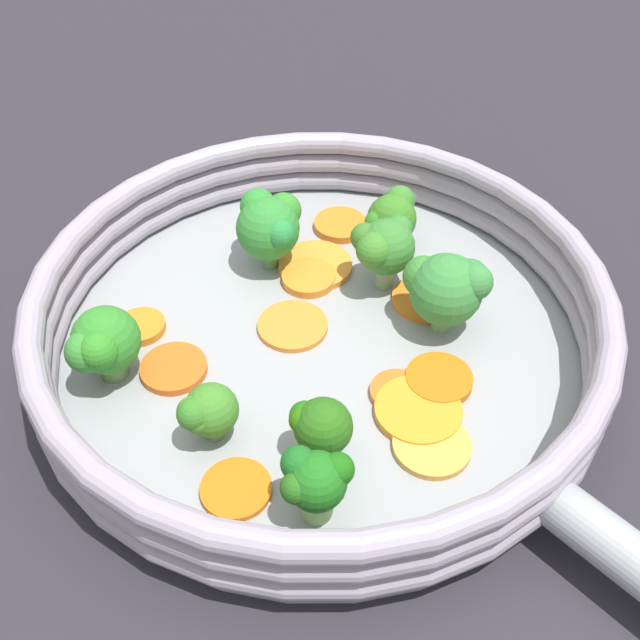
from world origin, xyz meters
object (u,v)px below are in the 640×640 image
object	(u,v)px
carrot_slice_8	(426,299)
broccoli_floret_2	(315,481)
carrot_slice_10	(174,368)
carrot_slice_9	(432,445)
carrot_slice_5	(236,489)
carrot_slice_1	(398,392)
broccoli_floret_5	(448,287)
carrot_slice_4	(315,265)
broccoli_floret_4	(206,412)
skillet	(320,346)
carrot_slice_6	(418,411)
carrot_slice_2	(340,225)
broccoli_floret_0	(269,224)
carrot_slice_0	(295,323)
broccoli_floret_3	(391,215)
broccoli_floret_6	(384,246)
broccoli_floret_7	(320,426)
carrot_slice_7	(438,381)
carrot_slice_11	(309,278)
carrot_slice_3	(141,327)
broccoli_floret_1	(103,344)

from	to	relation	value
carrot_slice_8	broccoli_floret_2	xyz separation A→B (m)	(0.16, 0.01, 0.02)
broccoli_floret_2	carrot_slice_10	bearing A→B (deg)	-110.47
carrot_slice_9	carrot_slice_5	bearing A→B (deg)	-47.43
carrot_slice_1	broccoli_floret_5	xyz separation A→B (m)	(-0.06, 0.00, 0.03)
carrot_slice_4	broccoli_floret_4	distance (m)	0.15
skillet	carrot_slice_6	world-z (taller)	carrot_slice_6
carrot_slice_4	carrot_slice_1	bearing A→B (deg)	50.90
carrot_slice_2	broccoli_floret_0	distance (m)	0.07
carrot_slice_0	broccoli_floret_0	xyz separation A→B (m)	(-0.04, -0.04, 0.03)
skillet	broccoli_floret_4	size ratio (longest dim) A/B	9.14
carrot_slice_4	broccoli_floret_5	world-z (taller)	broccoli_floret_5
broccoli_floret_4	broccoli_floret_5	distance (m)	0.15
carrot_slice_1	carrot_slice_9	distance (m)	0.04
skillet	broccoli_floret_3	size ratio (longest dim) A/B	7.89
broccoli_floret_6	broccoli_floret_7	size ratio (longest dim) A/B	1.21
carrot_slice_2	broccoli_floret_5	distance (m)	0.12
carrot_slice_1	broccoli_floret_2	distance (m)	0.09
broccoli_floret_2	carrot_slice_5	bearing A→B (deg)	-78.63
carrot_slice_8	broccoli_floret_0	size ratio (longest dim) A/B	0.85
carrot_slice_0	broccoli_floret_2	xyz separation A→B (m)	(0.11, 0.07, 0.02)
broccoli_floret_0	broccoli_floret_4	bearing A→B (deg)	17.73
carrot_slice_7	carrot_slice_11	size ratio (longest dim) A/B	1.09
carrot_slice_3	carrot_slice_9	distance (m)	0.18
broccoli_floret_6	broccoli_floret_7	bearing A→B (deg)	11.39
skillet	carrot_slice_0	world-z (taller)	carrot_slice_0
carrot_slice_4	broccoli_floret_3	bearing A→B (deg)	146.77
carrot_slice_10	broccoli_floret_1	size ratio (longest dim) A/B	0.83
carrot_slice_8	carrot_slice_3	bearing A→B (deg)	-53.68
broccoli_floret_1	broccoli_floret_7	distance (m)	0.13
carrot_slice_11	broccoli_floret_3	distance (m)	0.07
broccoli_floret_5	broccoli_floret_7	bearing A→B (deg)	-9.67
carrot_slice_11	broccoli_floret_2	bearing A→B (deg)	29.55
carrot_slice_4	carrot_slice_7	bearing A→B (deg)	62.21
carrot_slice_7	carrot_slice_8	world-z (taller)	carrot_slice_7
carrot_slice_1	carrot_slice_3	distance (m)	0.16
broccoli_floret_4	carrot_slice_6	bearing A→B (deg)	125.97
carrot_slice_0	carrot_slice_2	size ratio (longest dim) A/B	1.15
carrot_slice_10	broccoli_floret_6	world-z (taller)	broccoli_floret_6
broccoli_floret_1	broccoli_floret_2	xyz separation A→B (m)	(0.02, 0.14, -0.00)
carrot_slice_11	broccoli_floret_7	size ratio (longest dim) A/B	0.87
carrot_slice_11	broccoli_floret_1	distance (m)	0.14
broccoli_floret_3	broccoli_floret_4	distance (m)	0.19
carrot_slice_2	carrot_slice_11	distance (m)	0.06
broccoli_floret_2	carrot_slice_4	bearing A→B (deg)	-151.88
carrot_slice_1	carrot_slice_8	bearing A→B (deg)	-169.13
broccoli_floret_0	broccoli_floret_2	xyz separation A→B (m)	(0.15, 0.11, -0.01)
carrot_slice_5	broccoli_floret_2	xyz separation A→B (m)	(-0.01, 0.04, 0.02)
broccoli_floret_7	carrot_slice_0	bearing A→B (deg)	-143.29
skillet	carrot_slice_5	world-z (taller)	carrot_slice_5
carrot_slice_9	carrot_slice_3	bearing A→B (deg)	-89.77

